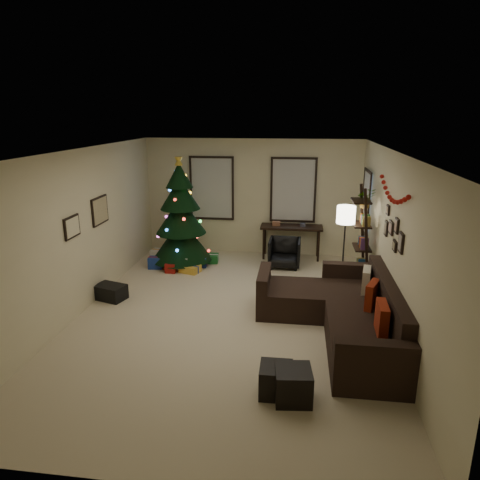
# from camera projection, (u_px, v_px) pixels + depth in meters

# --- Properties ---
(floor) EXTENTS (7.00, 7.00, 0.00)m
(floor) POSITION_uv_depth(u_px,v_px,m) (229.00, 316.00, 7.27)
(floor) COLOR beige
(floor) RESTS_ON ground
(ceiling) EXTENTS (7.00, 7.00, 0.00)m
(ceiling) POSITION_uv_depth(u_px,v_px,m) (228.00, 151.00, 6.51)
(ceiling) COLOR white
(ceiling) RESTS_ON floor
(wall_back) EXTENTS (5.00, 0.00, 5.00)m
(wall_back) POSITION_uv_depth(u_px,v_px,m) (252.00, 197.00, 10.22)
(wall_back) COLOR beige
(wall_back) RESTS_ON floor
(wall_front) EXTENTS (5.00, 0.00, 5.00)m
(wall_front) POSITION_uv_depth(u_px,v_px,m) (162.00, 355.00, 3.56)
(wall_front) COLOR beige
(wall_front) RESTS_ON floor
(wall_left) EXTENTS (0.00, 7.00, 7.00)m
(wall_left) POSITION_uv_depth(u_px,v_px,m) (79.00, 233.00, 7.21)
(wall_left) COLOR beige
(wall_left) RESTS_ON floor
(wall_right) EXTENTS (0.00, 7.00, 7.00)m
(wall_right) POSITION_uv_depth(u_px,v_px,m) (392.00, 244.00, 6.57)
(wall_right) COLOR beige
(wall_right) RESTS_ON floor
(window_back_left) EXTENTS (1.05, 0.06, 1.50)m
(window_back_left) POSITION_uv_depth(u_px,v_px,m) (212.00, 188.00, 10.26)
(window_back_left) COLOR #728CB2
(window_back_left) RESTS_ON wall_back
(window_back_right) EXTENTS (1.05, 0.06, 1.50)m
(window_back_right) POSITION_uv_depth(u_px,v_px,m) (293.00, 190.00, 10.02)
(window_back_right) COLOR #728CB2
(window_back_right) RESTS_ON wall_back
(window_right_wall) EXTENTS (0.06, 0.90, 1.30)m
(window_right_wall) POSITION_uv_depth(u_px,v_px,m) (367.00, 202.00, 8.96)
(window_right_wall) COLOR #728CB2
(window_right_wall) RESTS_ON wall_right
(christmas_tree) EXTENTS (1.32, 1.32, 2.46)m
(christmas_tree) POSITION_uv_depth(u_px,v_px,m) (181.00, 220.00, 9.48)
(christmas_tree) COLOR black
(christmas_tree) RESTS_ON floor
(presents) EXTENTS (1.50, 1.01, 0.30)m
(presents) POSITION_uv_depth(u_px,v_px,m) (181.00, 262.00, 9.54)
(presents) COLOR navy
(presents) RESTS_ON floor
(sofa) EXTENTS (2.06, 2.98, 0.91)m
(sofa) POSITION_uv_depth(u_px,v_px,m) (343.00, 314.00, 6.68)
(sofa) COLOR black
(sofa) RESTS_ON floor
(pillow_red_a) EXTENTS (0.14, 0.46, 0.46)m
(pillow_red_a) POSITION_uv_depth(u_px,v_px,m) (382.00, 320.00, 5.72)
(pillow_red_a) COLOR maroon
(pillow_red_a) RESTS_ON sofa
(pillow_red_b) EXTENTS (0.27, 0.42, 0.42)m
(pillow_red_b) POSITION_uv_depth(u_px,v_px,m) (372.00, 295.00, 6.49)
(pillow_red_b) COLOR maroon
(pillow_red_b) RESTS_ON sofa
(pillow_cream) EXTENTS (0.19, 0.43, 0.42)m
(pillow_cream) POSITION_uv_depth(u_px,v_px,m) (366.00, 281.00, 7.08)
(pillow_cream) COLOR #BEB499
(pillow_cream) RESTS_ON sofa
(ottoman_near) EXTENTS (0.39, 0.39, 0.37)m
(ottoman_near) POSITION_uv_depth(u_px,v_px,m) (276.00, 380.00, 5.21)
(ottoman_near) COLOR black
(ottoman_near) RESTS_ON floor
(ottoman_far) EXTENTS (0.46, 0.46, 0.40)m
(ottoman_far) POSITION_uv_depth(u_px,v_px,m) (293.00, 385.00, 5.10)
(ottoman_far) COLOR black
(ottoman_far) RESTS_ON floor
(desk) EXTENTS (1.41, 0.50, 0.76)m
(desk) POSITION_uv_depth(u_px,v_px,m) (291.00, 230.00, 10.03)
(desk) COLOR black
(desk) RESTS_ON floor
(desk_chair) EXTENTS (0.64, 0.60, 0.64)m
(desk_chair) POSITION_uv_depth(u_px,v_px,m) (284.00, 253.00, 9.52)
(desk_chair) COLOR black
(desk_chair) RESTS_ON floor
(bookshelf) EXTENTS (0.30, 0.58, 1.99)m
(bookshelf) POSITION_uv_depth(u_px,v_px,m) (363.00, 241.00, 8.14)
(bookshelf) COLOR black
(bookshelf) RESTS_ON floor
(potted_plant) EXTENTS (0.50, 0.46, 0.48)m
(potted_plant) POSITION_uv_depth(u_px,v_px,m) (366.00, 195.00, 8.00)
(potted_plant) COLOR #4C4C4C
(potted_plant) RESTS_ON bookshelf
(floor_lamp) EXTENTS (0.34, 0.34, 1.62)m
(floor_lamp) POSITION_uv_depth(u_px,v_px,m) (346.00, 220.00, 8.04)
(floor_lamp) COLOR black
(floor_lamp) RESTS_ON floor
(art_map) EXTENTS (0.04, 0.60, 0.50)m
(art_map) POSITION_uv_depth(u_px,v_px,m) (100.00, 210.00, 7.88)
(art_map) COLOR black
(art_map) RESTS_ON wall_left
(art_abstract) EXTENTS (0.04, 0.45, 0.35)m
(art_abstract) POSITION_uv_depth(u_px,v_px,m) (72.00, 227.00, 6.92)
(art_abstract) COLOR black
(art_abstract) RESTS_ON wall_left
(gallery) EXTENTS (0.03, 1.25, 0.54)m
(gallery) POSITION_uv_depth(u_px,v_px,m) (393.00, 231.00, 6.45)
(gallery) COLOR black
(gallery) RESTS_ON wall_right
(garland) EXTENTS (0.08, 1.90, 0.30)m
(garland) POSITION_uv_depth(u_px,v_px,m) (393.00, 192.00, 6.46)
(garland) COLOR #A5140C
(garland) RESTS_ON wall_right
(stocking_left) EXTENTS (0.20, 0.05, 0.36)m
(stocking_left) POSITION_uv_depth(u_px,v_px,m) (247.00, 192.00, 10.29)
(stocking_left) COLOR #990F0C
(stocking_left) RESTS_ON wall_back
(stocking_right) EXTENTS (0.20, 0.05, 0.36)m
(stocking_right) POSITION_uv_depth(u_px,v_px,m) (260.00, 193.00, 10.24)
(stocking_right) COLOR #990F0C
(stocking_right) RESTS_ON wall_back
(storage_bin) EXTENTS (0.62, 0.50, 0.27)m
(storage_bin) POSITION_uv_depth(u_px,v_px,m) (110.00, 292.00, 7.90)
(storage_bin) COLOR black
(storage_bin) RESTS_ON floor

